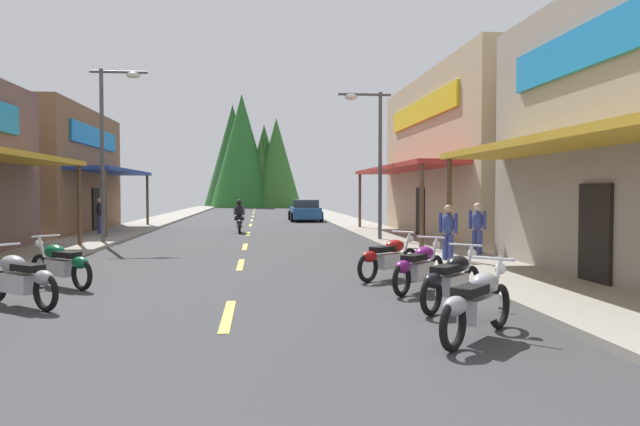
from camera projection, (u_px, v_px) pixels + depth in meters
name	position (u px, v px, depth m)	size (l,w,h in m)	color
ground	(250.00, 229.00, 30.77)	(9.42, 89.04, 0.10)	#38383A
sidewalk_left	(133.00, 228.00, 30.15)	(2.52, 89.04, 0.12)	gray
sidewalk_right	(362.00, 227.00, 31.38)	(2.52, 89.04, 0.12)	gray
centerline_dashes	(250.00, 225.00, 33.56)	(0.16, 64.02, 0.01)	#E0C64C
storefront_left_far	(29.00, 171.00, 27.39)	(7.83, 10.37, 5.76)	brown
storefront_right_far	(504.00, 157.00, 24.78)	(9.03, 13.20, 6.77)	tan
streetlamp_left	(110.00, 131.00, 21.09)	(2.03, 0.30, 6.33)	#474C51
streetlamp_right	(372.00, 144.00, 22.38)	(2.03, 0.30, 5.73)	#474C51
motorcycle_parked_right_0	(477.00, 303.00, 7.65)	(1.55, 1.61, 1.04)	black
motorcycle_parked_right_1	(452.00, 279.00, 9.69)	(1.56, 1.61, 1.04)	black
motorcycle_parked_right_2	(419.00, 266.00, 11.37)	(1.49, 1.67, 1.04)	black
motorcycle_parked_right_3	(389.00, 257.00, 12.99)	(1.70, 1.45, 1.04)	black
motorcycle_parked_left_2	(21.00, 278.00, 9.84)	(1.72, 1.43, 1.04)	black
motorcycle_parked_left_3	(61.00, 263.00, 11.84)	(1.67, 1.49, 1.04)	black
rider_cruising_lead	(239.00, 219.00, 27.50)	(0.60, 2.14, 1.57)	black
pedestrian_by_shop	(448.00, 230.00, 15.57)	(0.43, 0.46, 1.59)	#333F8C
pedestrian_browsing	(100.00, 214.00, 25.53)	(0.30, 0.57, 1.68)	#333F8C
pedestrian_waiting	(477.00, 226.00, 17.01)	(0.42, 0.47, 1.61)	#333F8C
parked_car_curbside	(305.00, 211.00, 38.63)	(2.07, 4.31, 1.40)	#1E4C8C
treeline_backdrop	(245.00, 159.00, 74.67)	(12.29, 14.24, 13.95)	#225023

